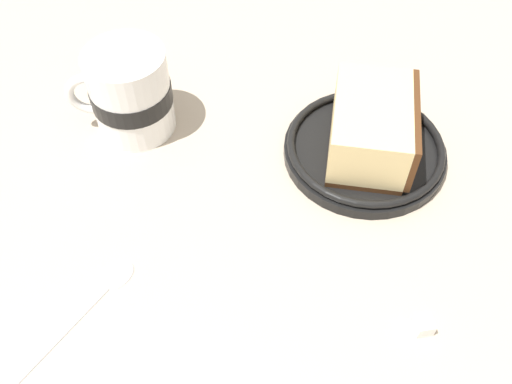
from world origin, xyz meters
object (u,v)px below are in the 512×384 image
small_plate (365,149)px  teaspoon (100,293)px  cake_slice (372,127)px  sugar_cube (424,325)px  tea_mug (130,92)px

small_plate → teaspoon: small_plate is taller
cake_slice → teaspoon: size_ratio=1.18×
teaspoon → sugar_cube: (-23.68, 12.10, 0.35)cm
small_plate → sugar_cube: 18.99cm
teaspoon → sugar_cube: bearing=152.9°
small_plate → tea_mug: (20.46, -12.29, 3.68)cm
cake_slice → teaspoon: (28.18, 6.28, -3.72)cm
sugar_cube → cake_slice: bearing=-103.8°
teaspoon → cake_slice: bearing=-167.4°
cake_slice → tea_mug: (20.69, -12.42, 0.56)cm
tea_mug → teaspoon: bearing=68.2°
small_plate → tea_mug: 24.15cm
tea_mug → sugar_cube: (-16.19, 30.80, -3.92)cm
cake_slice → small_plate: bearing=-29.5°
small_plate → teaspoon: (27.94, 6.41, -0.59)cm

